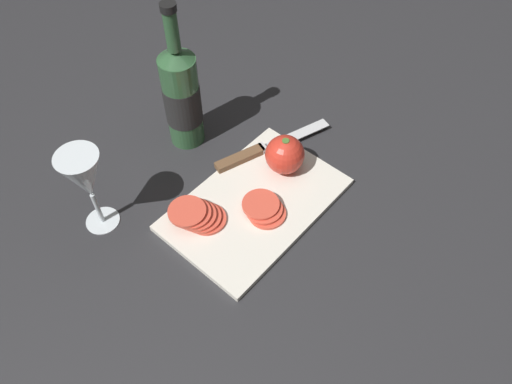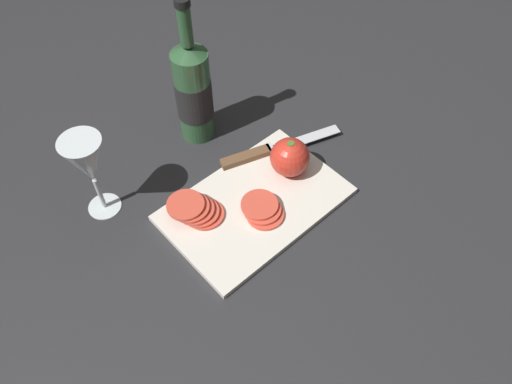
# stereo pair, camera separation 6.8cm
# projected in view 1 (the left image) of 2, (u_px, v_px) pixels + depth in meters

# --- Properties ---
(ground_plane) EXTENTS (3.00, 3.00, 0.00)m
(ground_plane) POSITION_uv_depth(u_px,v_px,m) (255.00, 206.00, 1.00)
(ground_plane) COLOR #28282B
(cutting_board) EXTENTS (0.35, 0.23, 0.01)m
(cutting_board) POSITION_uv_depth(u_px,v_px,m) (256.00, 203.00, 1.00)
(cutting_board) COLOR silver
(cutting_board) RESTS_ON ground_plane
(wine_bottle) EXTENTS (0.08, 0.08, 0.33)m
(wine_bottle) POSITION_uv_depth(u_px,v_px,m) (182.00, 97.00, 1.02)
(wine_bottle) COLOR #2D5633
(wine_bottle) RESTS_ON ground_plane
(wine_glass) EXTENTS (0.08, 0.08, 0.19)m
(wine_glass) POSITION_uv_depth(u_px,v_px,m) (85.00, 179.00, 0.87)
(wine_glass) COLOR silver
(wine_glass) RESTS_ON ground_plane
(whole_tomato) EXTENTS (0.08, 0.08, 0.08)m
(whole_tomato) POSITION_uv_depth(u_px,v_px,m) (285.00, 155.00, 1.01)
(whole_tomato) COLOR red
(whole_tomato) RESTS_ON cutting_board
(knife) EXTENTS (0.27, 0.11, 0.01)m
(knife) POSITION_uv_depth(u_px,v_px,m) (252.00, 153.00, 1.06)
(knife) COLOR silver
(knife) RESTS_ON cutting_board
(tomato_slice_stack_near) EXTENTS (0.08, 0.09, 0.02)m
(tomato_slice_stack_near) POSITION_uv_depth(u_px,v_px,m) (264.00, 209.00, 0.97)
(tomato_slice_stack_near) COLOR #DB4C38
(tomato_slice_stack_near) RESTS_ON cutting_board
(tomato_slice_stack_far) EXTENTS (0.10, 0.10, 0.03)m
(tomato_slice_stack_far) POSITION_uv_depth(u_px,v_px,m) (197.00, 215.00, 0.95)
(tomato_slice_stack_far) COLOR #DB4C38
(tomato_slice_stack_far) RESTS_ON cutting_board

